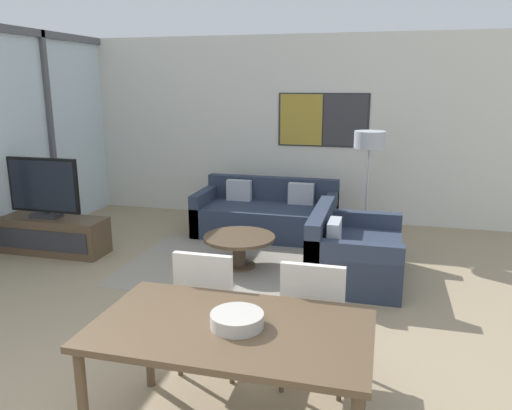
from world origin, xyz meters
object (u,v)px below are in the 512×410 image
(sofa_main, at_px, (267,215))
(coffee_table, at_px, (239,244))
(television, at_px, (44,189))
(fruit_bowl, at_px, (237,319))
(tv_console, at_px, (48,235))
(dining_chair_centre, at_px, (314,317))
(dining_table, at_px, (232,338))
(dining_chair_left, at_px, (210,304))
(floor_lamp, at_px, (369,147))
(sofa_side, at_px, (349,254))

(sofa_main, height_order, coffee_table, sofa_main)
(television, relative_size, fruit_bowl, 3.18)
(fruit_bowl, bearing_deg, tv_console, 140.67)
(tv_console, distance_m, dining_chair_centre, 4.21)
(dining_table, bearing_deg, coffee_table, 105.63)
(television, xyz_separation_m, sofa_main, (2.50, 1.50, -0.56))
(dining_table, bearing_deg, sofa_main, 100.55)
(dining_chair_left, bearing_deg, television, 145.00)
(tv_console, bearing_deg, coffee_table, 2.14)
(fruit_bowl, bearing_deg, sofa_main, 101.00)
(tv_console, relative_size, fruit_bowl, 4.99)
(sofa_main, bearing_deg, coffee_table, -90.00)
(dining_table, height_order, floor_lamp, floor_lamp)
(television, height_order, dining_chair_centre, television)
(television, bearing_deg, dining_chair_centre, -29.13)
(dining_chair_left, xyz_separation_m, floor_lamp, (0.97, 3.41, 0.76))
(floor_lamp, bearing_deg, dining_table, -98.23)
(sofa_main, xyz_separation_m, coffee_table, (0.00, -1.41, 0.02))
(tv_console, distance_m, fruit_bowl, 4.33)
(sofa_side, xyz_separation_m, dining_chair_left, (-0.86, -2.14, 0.27))
(dining_table, distance_m, dining_chair_centre, 0.79)
(tv_console, height_order, dining_chair_centre, dining_chair_centre)
(tv_console, bearing_deg, dining_chair_left, -34.99)
(tv_console, relative_size, coffee_table, 1.83)
(fruit_bowl, bearing_deg, dining_chair_centre, 62.93)
(sofa_main, relative_size, floor_lamp, 1.30)
(sofa_side, bearing_deg, fruit_bowl, 171.20)
(television, height_order, dining_chair_left, television)
(tv_console, height_order, dining_table, dining_table)
(sofa_side, height_order, dining_chair_centre, dining_chair_centre)
(tv_console, xyz_separation_m, coffee_table, (2.50, 0.09, 0.06))
(sofa_side, distance_m, coffee_table, 1.26)
(dining_table, relative_size, fruit_bowl, 5.21)
(television, bearing_deg, tv_console, -90.00)
(fruit_bowl, bearing_deg, television, 140.66)
(coffee_table, relative_size, dining_chair_left, 0.86)
(sofa_main, bearing_deg, dining_chair_left, -83.50)
(dining_chair_centre, bearing_deg, dining_chair_left, 179.14)
(television, xyz_separation_m, dining_chair_left, (2.90, -2.03, -0.29))
(coffee_table, height_order, dining_chair_centre, dining_chair_centre)
(sofa_main, distance_m, dining_chair_centre, 3.74)
(sofa_side, distance_m, fruit_bowl, 2.91)
(television, height_order, sofa_side, television)
(tv_console, relative_size, sofa_main, 0.78)
(sofa_main, bearing_deg, fruit_bowl, -79.00)
(sofa_side, relative_size, coffee_table, 1.63)
(dining_chair_centre, bearing_deg, sofa_side, 87.59)
(coffee_table, bearing_deg, television, -177.88)
(sofa_side, xyz_separation_m, coffee_table, (-1.26, -0.01, 0.02))
(dining_chair_centre, bearing_deg, dining_table, -119.64)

